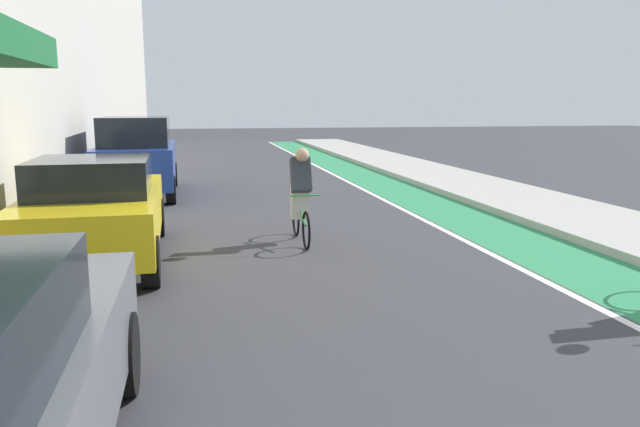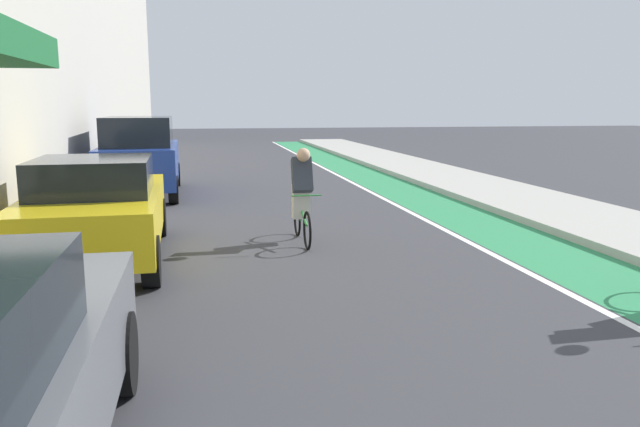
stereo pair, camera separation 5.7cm
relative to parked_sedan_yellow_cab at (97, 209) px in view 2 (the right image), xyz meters
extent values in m
plane|color=#38383D|center=(3.26, 6.14, -0.78)|extent=(91.04, 91.04, 0.00)
cube|color=#2D8451|center=(6.78, 8.14, -0.78)|extent=(1.60, 41.38, 0.00)
cube|color=white|center=(5.88, 8.14, -0.78)|extent=(0.12, 41.38, 0.00)
cube|color=#A8A59E|center=(8.91, 8.14, -0.71)|extent=(2.67, 41.38, 0.14)
cylinder|color=black|center=(0.84, -4.44, -0.45)|extent=(0.22, 0.66, 0.66)
cube|color=yellow|center=(0.00, 0.05, -0.10)|extent=(1.90, 4.30, 0.70)
cube|color=black|center=(0.01, -0.17, 0.47)|extent=(1.62, 1.83, 0.55)
cylinder|color=black|center=(-0.86, 1.59, -0.45)|extent=(0.24, 0.67, 0.66)
cylinder|color=black|center=(0.76, 1.64, -0.45)|extent=(0.24, 0.67, 0.66)
cylinder|color=black|center=(-0.76, -1.55, -0.45)|extent=(0.24, 0.67, 0.66)
cylinder|color=black|center=(0.85, -1.50, -0.45)|extent=(0.24, 0.67, 0.66)
cube|color=navy|center=(0.00, 6.82, 0.02)|extent=(1.88, 4.38, 0.95)
cube|color=black|center=(0.00, 6.60, 0.82)|extent=(1.63, 2.64, 0.75)
cylinder|color=black|center=(-0.85, 8.43, -0.45)|extent=(0.23, 0.66, 0.66)
cylinder|color=black|center=(0.79, 8.46, -0.45)|extent=(0.23, 0.66, 0.66)
cylinder|color=black|center=(-0.79, 5.18, -0.45)|extent=(0.23, 0.66, 0.66)
cylinder|color=black|center=(0.85, 5.21, -0.45)|extent=(0.23, 0.66, 0.66)
torus|color=black|center=(3.12, 0.11, -0.47)|extent=(0.04, 0.62, 0.62)
torus|color=black|center=(3.12, 1.16, -0.47)|extent=(0.04, 0.62, 0.62)
cylinder|color=#338C3F|center=(3.12, 0.64, -0.25)|extent=(0.04, 0.96, 0.33)
cylinder|color=#338C3F|center=(3.12, 0.82, -0.17)|extent=(0.04, 0.12, 0.55)
cylinder|color=#338C3F|center=(3.12, 0.19, 0.08)|extent=(0.48, 0.03, 0.02)
cube|color=beige|center=(3.12, 0.74, -0.10)|extent=(0.28, 0.24, 0.56)
cube|color=#333842|center=(3.12, 0.62, 0.36)|extent=(0.32, 0.40, 0.60)
sphere|color=tan|center=(3.12, 0.46, 0.70)|extent=(0.22, 0.22, 0.22)
camera|label=1|loc=(1.47, -9.21, 1.49)|focal=34.37mm
camera|label=2|loc=(1.53, -9.22, 1.49)|focal=34.37mm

